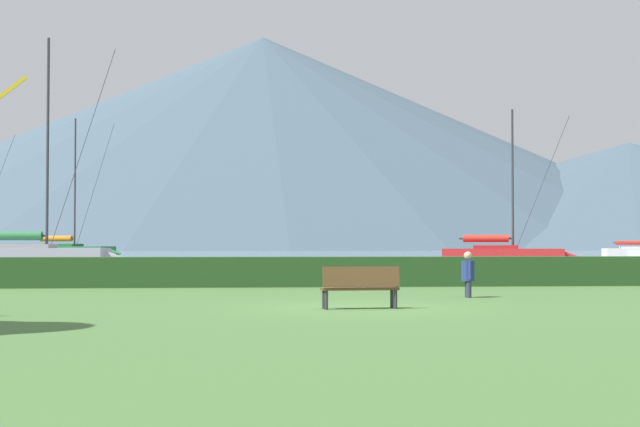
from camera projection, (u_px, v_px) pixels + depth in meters
The scene contains 11 objects.
ground_plane at pixel (358, 308), 21.68m from camera, with size 1000.00×1000.00×0.00m, color #477038.
harbor_water at pixel (249, 253), 158.02m from camera, with size 320.00×246.00×0.00m, color gray.
hedge_line at pixel (316, 272), 32.64m from camera, with size 80.00×1.20×1.01m, color #284C23.
sailboat_slip_0 at pixel (639, 252), 93.79m from camera, with size 7.59×3.05×9.25m.
sailboat_slip_2 at pixel (69, 252), 82.84m from camera, with size 9.24×5.41×12.37m.
sailboat_slip_4 at pixel (37, 256), 52.41m from camera, with size 9.19×3.35×12.84m.
sailboat_slip_6 at pixel (505, 256), 59.64m from camera, with size 8.71×4.49×9.88m.
park_bench_under_tree at pixel (360, 285), 21.38m from camera, with size 1.77×0.61×0.95m.
person_seated_viewer at pixel (468, 272), 25.91m from camera, with size 0.36×0.57×1.25m.
distant_hill_east_ridge at pixel (263, 142), 372.24m from camera, with size 350.58×350.58×82.32m, color #425666.
distant_hill_far_shoulder at pixel (629, 195), 319.53m from camera, with size 248.77×248.77×35.42m, color #425666.
Camera 1 is at (-2.87, -21.56, 1.45)m, focal length 53.68 mm.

